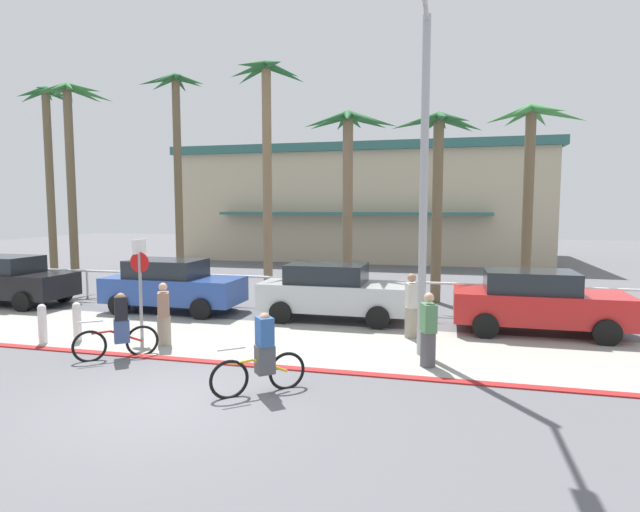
{
  "coord_description": "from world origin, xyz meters",
  "views": [
    {
      "loc": [
        4.63,
        -7.73,
        3.37
      ],
      "look_at": [
        1.18,
        6.0,
        2.01
      ],
      "focal_mm": 28.66,
      "sensor_mm": 36.0,
      "label": 1
    }
  ],
  "objects_px": {
    "streetlight_curb": "(424,165)",
    "pedestrian_2": "(411,308)",
    "palm_tree_5": "(437,155)",
    "pedestrian_0": "(428,333)",
    "bollard_3": "(42,323)",
    "palm_tree_1": "(71,134)",
    "cyclist_red_1": "(119,327)",
    "palm_tree_0": "(48,145)",
    "palm_tree_3": "(267,125)",
    "palm_tree_6": "(530,158)",
    "car_silver_2": "(333,291)",
    "car_black_0": "(8,280)",
    "car_red_3": "(537,301)",
    "palm_tree_4": "(348,153)",
    "stop_sign_bike_lane": "(140,274)",
    "bollard_2": "(77,321)",
    "pedestrian_1": "(164,317)",
    "palm_tree_2": "(176,132)",
    "cyclist_yellow_0": "(262,355)",
    "car_blue_1": "(172,285)"
  },
  "relations": [
    {
      "from": "streetlight_curb",
      "to": "palm_tree_6",
      "type": "bearing_deg",
      "value": 67.43
    },
    {
      "from": "palm_tree_6",
      "to": "car_silver_2",
      "type": "distance_m",
      "value": 8.66
    },
    {
      "from": "palm_tree_3",
      "to": "car_silver_2",
      "type": "distance_m",
      "value": 7.99
    },
    {
      "from": "palm_tree_5",
      "to": "car_silver_2",
      "type": "xyz_separation_m",
      "value": [
        -2.87,
        -3.67,
        -4.29
      ]
    },
    {
      "from": "palm_tree_1",
      "to": "palm_tree_4",
      "type": "distance_m",
      "value": 12.57
    },
    {
      "from": "bollard_2",
      "to": "pedestrian_2",
      "type": "bearing_deg",
      "value": 16.28
    },
    {
      "from": "palm_tree_0",
      "to": "palm_tree_4",
      "type": "relative_size",
      "value": 1.34
    },
    {
      "from": "bollard_2",
      "to": "car_red_3",
      "type": "bearing_deg",
      "value": 17.98
    },
    {
      "from": "streetlight_curb",
      "to": "palm_tree_2",
      "type": "relative_size",
      "value": 0.79
    },
    {
      "from": "cyclist_red_1",
      "to": "palm_tree_0",
      "type": "bearing_deg",
      "value": 136.35
    },
    {
      "from": "stop_sign_bike_lane",
      "to": "bollard_3",
      "type": "distance_m",
      "value": 2.6
    },
    {
      "from": "palm_tree_0",
      "to": "palm_tree_6",
      "type": "bearing_deg",
      "value": -3.33
    },
    {
      "from": "bollard_3",
      "to": "palm_tree_2",
      "type": "relative_size",
      "value": 0.11
    },
    {
      "from": "car_black_0",
      "to": "car_silver_2",
      "type": "xyz_separation_m",
      "value": [
        11.43,
        0.41,
        0.0
      ]
    },
    {
      "from": "palm_tree_1",
      "to": "cyclist_yellow_0",
      "type": "xyz_separation_m",
      "value": [
        12.65,
        -10.59,
        -5.81
      ]
    },
    {
      "from": "car_blue_1",
      "to": "pedestrian_0",
      "type": "relative_size",
      "value": 2.76
    },
    {
      "from": "car_black_0",
      "to": "pedestrian_1",
      "type": "xyz_separation_m",
      "value": [
        8.08,
        -3.42,
        -0.16
      ]
    },
    {
      "from": "palm_tree_1",
      "to": "car_red_3",
      "type": "bearing_deg",
      "value": -14.48
    },
    {
      "from": "car_black_0",
      "to": "pedestrian_0",
      "type": "height_order",
      "value": "car_black_0"
    },
    {
      "from": "bollard_3",
      "to": "car_red_3",
      "type": "xyz_separation_m",
      "value": [
        11.99,
        4.09,
        0.35
      ]
    },
    {
      "from": "palm_tree_1",
      "to": "palm_tree_5",
      "type": "distance_m",
      "value": 15.53
    },
    {
      "from": "car_blue_1",
      "to": "bollard_3",
      "type": "bearing_deg",
      "value": -103.8
    },
    {
      "from": "bollard_3",
      "to": "pedestrian_0",
      "type": "height_order",
      "value": "pedestrian_0"
    },
    {
      "from": "palm_tree_6",
      "to": "pedestrian_1",
      "type": "bearing_deg",
      "value": -138.11
    },
    {
      "from": "palm_tree_5",
      "to": "pedestrian_0",
      "type": "xyz_separation_m",
      "value": [
        0.07,
        -7.62,
        -4.43
      ]
    },
    {
      "from": "cyclist_red_1",
      "to": "palm_tree_5",
      "type": "bearing_deg",
      "value": 52.3
    },
    {
      "from": "palm_tree_6",
      "to": "cyclist_yellow_0",
      "type": "xyz_separation_m",
      "value": [
        -5.95,
        -10.77,
        -4.39
      ]
    },
    {
      "from": "stop_sign_bike_lane",
      "to": "cyclist_red_1",
      "type": "bearing_deg",
      "value": -73.26
    },
    {
      "from": "palm_tree_1",
      "to": "pedestrian_0",
      "type": "relative_size",
      "value": 5.44
    },
    {
      "from": "pedestrian_2",
      "to": "palm_tree_3",
      "type": "bearing_deg",
      "value": 135.48
    },
    {
      "from": "stop_sign_bike_lane",
      "to": "pedestrian_2",
      "type": "height_order",
      "value": "stop_sign_bike_lane"
    },
    {
      "from": "pedestrian_2",
      "to": "pedestrian_0",
      "type": "bearing_deg",
      "value": -77.52
    },
    {
      "from": "car_silver_2",
      "to": "cyclist_yellow_0",
      "type": "height_order",
      "value": "car_silver_2"
    },
    {
      "from": "car_black_0",
      "to": "cyclist_red_1",
      "type": "distance_m",
      "value": 8.88
    },
    {
      "from": "palm_tree_3",
      "to": "car_red_3",
      "type": "bearing_deg",
      "value": -26.59
    },
    {
      "from": "streetlight_curb",
      "to": "palm_tree_2",
      "type": "bearing_deg",
      "value": 138.89
    },
    {
      "from": "bollard_3",
      "to": "palm_tree_5",
      "type": "height_order",
      "value": "palm_tree_5"
    },
    {
      "from": "pedestrian_1",
      "to": "pedestrian_2",
      "type": "relative_size",
      "value": 0.92
    },
    {
      "from": "stop_sign_bike_lane",
      "to": "cyclist_red_1",
      "type": "distance_m",
      "value": 1.9
    },
    {
      "from": "cyclist_red_1",
      "to": "palm_tree_3",
      "type": "bearing_deg",
      "value": 88.94
    },
    {
      "from": "streetlight_curb",
      "to": "palm_tree_5",
      "type": "xyz_separation_m",
      "value": [
        0.13,
        6.98,
        0.88
      ]
    },
    {
      "from": "streetlight_curb",
      "to": "palm_tree_6",
      "type": "height_order",
      "value": "streetlight_curb"
    },
    {
      "from": "bollard_3",
      "to": "pedestrian_1",
      "type": "height_order",
      "value": "pedestrian_1"
    },
    {
      "from": "car_red_3",
      "to": "pedestrian_2",
      "type": "bearing_deg",
      "value": -157.86
    },
    {
      "from": "streetlight_curb",
      "to": "pedestrian_2",
      "type": "bearing_deg",
      "value": 100.86
    },
    {
      "from": "bollard_2",
      "to": "car_silver_2",
      "type": "bearing_deg",
      "value": 34.96
    },
    {
      "from": "car_black_0",
      "to": "palm_tree_0",
      "type": "bearing_deg",
      "value": 120.31
    },
    {
      "from": "streetlight_curb",
      "to": "palm_tree_2",
      "type": "distance_m",
      "value": 15.81
    },
    {
      "from": "streetlight_curb",
      "to": "pedestrian_1",
      "type": "bearing_deg",
      "value": -175.14
    },
    {
      "from": "streetlight_curb",
      "to": "palm_tree_5",
      "type": "relative_size",
      "value": 1.13
    }
  ]
}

